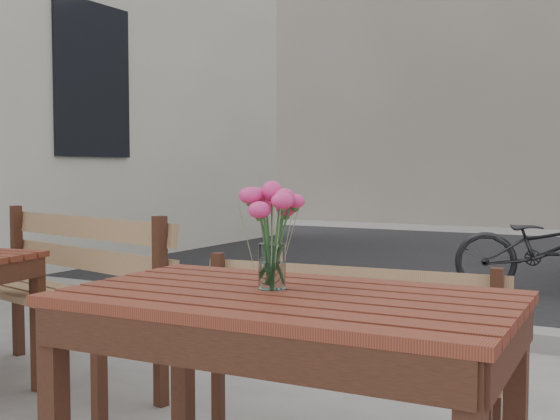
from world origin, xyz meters
name	(u,v)px	position (x,y,z in m)	size (l,w,h in m)	color
street	(547,292)	(0.00, 5.06, 0.03)	(30.00, 8.12, 0.12)	black
main_table	(287,338)	(-0.05, 0.06, 0.67)	(1.32, 0.79, 0.80)	#592617
main_bench	(340,336)	(-0.22, 0.84, 0.49)	(1.33, 0.50, 0.81)	#9B7550
main_vase	(272,222)	(-0.12, 0.10, 1.00)	(0.18, 0.18, 0.32)	white
second_bench	(67,276)	(-1.93, 1.05, 0.58)	(1.60, 0.80, 0.96)	#9B7550
bicycle	(549,247)	(0.01, 5.07, 0.44)	(0.58, 1.68, 0.88)	black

